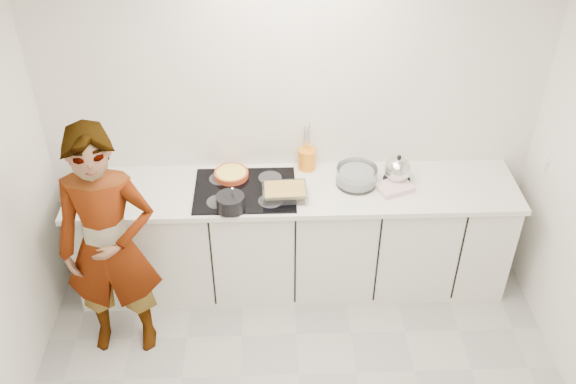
{
  "coord_description": "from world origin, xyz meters",
  "views": [
    {
      "loc": [
        -0.17,
        -2.42,
        3.64
      ],
      "look_at": [
        -0.05,
        1.05,
        1.05
      ],
      "focal_mm": 40.0,
      "sensor_mm": 36.0,
      "label": 1
    }
  ],
  "objects_px": {
    "saucepan": "(230,202)",
    "utensil_crock": "(307,159)",
    "mixing_bowl": "(357,177)",
    "cook": "(109,247)",
    "baking_dish": "(285,191)",
    "kettle": "(398,171)",
    "tart_dish": "(231,174)",
    "hob": "(245,190)"
  },
  "relations": [
    {
      "from": "utensil_crock",
      "to": "cook",
      "type": "relative_size",
      "value": 0.09
    },
    {
      "from": "saucepan",
      "to": "mixing_bowl",
      "type": "relative_size",
      "value": 0.67
    },
    {
      "from": "hob",
      "to": "saucepan",
      "type": "height_order",
      "value": "saucepan"
    },
    {
      "from": "baking_dish",
      "to": "cook",
      "type": "distance_m",
      "value": 1.24
    },
    {
      "from": "saucepan",
      "to": "utensil_crock",
      "type": "height_order",
      "value": "saucepan"
    },
    {
      "from": "hob",
      "to": "saucepan",
      "type": "relative_size",
      "value": 3.02
    },
    {
      "from": "mixing_bowl",
      "to": "hob",
      "type": "bearing_deg",
      "value": -175.65
    },
    {
      "from": "hob",
      "to": "saucepan",
      "type": "xyz_separation_m",
      "value": [
        -0.09,
        -0.22,
        0.06
      ]
    },
    {
      "from": "tart_dish",
      "to": "cook",
      "type": "xyz_separation_m",
      "value": [
        -0.76,
        -0.71,
        -0.06
      ]
    },
    {
      "from": "tart_dish",
      "to": "kettle",
      "type": "bearing_deg",
      "value": -3.87
    },
    {
      "from": "saucepan",
      "to": "baking_dish",
      "type": "bearing_deg",
      "value": 20.61
    },
    {
      "from": "tart_dish",
      "to": "kettle",
      "type": "relative_size",
      "value": 1.32
    },
    {
      "from": "mixing_bowl",
      "to": "utensil_crock",
      "type": "bearing_deg",
      "value": 148.26
    },
    {
      "from": "hob",
      "to": "utensil_crock",
      "type": "height_order",
      "value": "utensil_crock"
    },
    {
      "from": "baking_dish",
      "to": "utensil_crock",
      "type": "height_order",
      "value": "utensil_crock"
    },
    {
      "from": "kettle",
      "to": "tart_dish",
      "type": "bearing_deg",
      "value": 176.13
    },
    {
      "from": "saucepan",
      "to": "cook",
      "type": "distance_m",
      "value": 0.84
    },
    {
      "from": "cook",
      "to": "saucepan",
      "type": "bearing_deg",
      "value": 21.25
    },
    {
      "from": "tart_dish",
      "to": "mixing_bowl",
      "type": "xyz_separation_m",
      "value": [
        0.91,
        -0.1,
        0.03
      ]
    },
    {
      "from": "mixing_bowl",
      "to": "utensil_crock",
      "type": "relative_size",
      "value": 2.21
    },
    {
      "from": "hob",
      "to": "utensil_crock",
      "type": "distance_m",
      "value": 0.54
    },
    {
      "from": "tart_dish",
      "to": "kettle",
      "type": "distance_m",
      "value": 1.21
    },
    {
      "from": "baking_dish",
      "to": "utensil_crock",
      "type": "distance_m",
      "value": 0.4
    },
    {
      "from": "kettle",
      "to": "cook",
      "type": "xyz_separation_m",
      "value": [
        -1.97,
        -0.63,
        -0.12
      ]
    },
    {
      "from": "baking_dish",
      "to": "kettle",
      "type": "height_order",
      "value": "kettle"
    },
    {
      "from": "saucepan",
      "to": "mixing_bowl",
      "type": "bearing_deg",
      "value": 17.42
    },
    {
      "from": "utensil_crock",
      "to": "cook",
      "type": "bearing_deg",
      "value": -148.25
    },
    {
      "from": "kettle",
      "to": "cook",
      "type": "relative_size",
      "value": 0.14
    },
    {
      "from": "utensil_crock",
      "to": "baking_dish",
      "type": "bearing_deg",
      "value": -116.38
    },
    {
      "from": "hob",
      "to": "tart_dish",
      "type": "relative_size",
      "value": 2.21
    },
    {
      "from": "baking_dish",
      "to": "utensil_crock",
      "type": "bearing_deg",
      "value": 63.62
    },
    {
      "from": "hob",
      "to": "baking_dish",
      "type": "height_order",
      "value": "baking_dish"
    },
    {
      "from": "mixing_bowl",
      "to": "cook",
      "type": "xyz_separation_m",
      "value": [
        -1.67,
        -0.61,
        -0.09
      ]
    },
    {
      "from": "hob",
      "to": "baking_dish",
      "type": "xyz_separation_m",
      "value": [
        0.28,
        -0.08,
        0.04
      ]
    },
    {
      "from": "hob",
      "to": "tart_dish",
      "type": "xyz_separation_m",
      "value": [
        -0.1,
        0.16,
        0.03
      ]
    },
    {
      "from": "saucepan",
      "to": "utensil_crock",
      "type": "xyz_separation_m",
      "value": [
        0.55,
        0.5,
        0.01
      ]
    },
    {
      "from": "saucepan",
      "to": "mixing_bowl",
      "type": "height_order",
      "value": "saucepan"
    },
    {
      "from": "hob",
      "to": "kettle",
      "type": "xyz_separation_m",
      "value": [
        1.1,
        0.08,
        0.09
      ]
    },
    {
      "from": "mixing_bowl",
      "to": "utensil_crock",
      "type": "xyz_separation_m",
      "value": [
        -0.35,
        0.21,
        0.02
      ]
    },
    {
      "from": "tart_dish",
      "to": "cook",
      "type": "relative_size",
      "value": 0.18
    },
    {
      "from": "tart_dish",
      "to": "saucepan",
      "type": "distance_m",
      "value": 0.38
    },
    {
      "from": "utensil_crock",
      "to": "tart_dish",
      "type": "bearing_deg",
      "value": -168.7
    }
  ]
}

